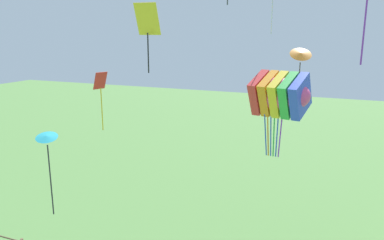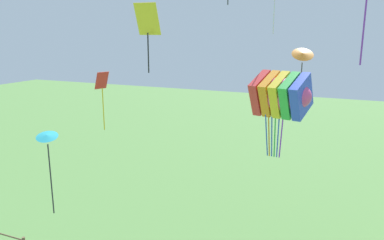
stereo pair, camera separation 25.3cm
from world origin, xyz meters
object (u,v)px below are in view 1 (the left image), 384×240
kite_cyan_delta (47,144)px  kite_orange_delta (301,57)px  kite_yellow_diamond (147,24)px  kite_red_diamond (101,90)px  kite_rainbow_parafoil (280,94)px

kite_cyan_delta → kite_orange_delta: bearing=48.9°
kite_yellow_diamond → kite_orange_delta: kite_yellow_diamond is taller
kite_red_diamond → kite_orange_delta: (8.33, 4.51, 1.47)m
kite_orange_delta → kite_cyan_delta: kite_orange_delta is taller
kite_rainbow_parafoil → kite_orange_delta: (0.52, 2.35, 1.52)m
kite_cyan_delta → kite_yellow_diamond: bearing=42.7°
kite_orange_delta → kite_cyan_delta: 11.98m
kite_yellow_diamond → kite_cyan_delta: bearing=-137.3°
kite_rainbow_parafoil → kite_red_diamond: kite_rainbow_parafoil is taller
kite_red_diamond → kite_yellow_diamond: bearing=-25.9°
kite_red_diamond → kite_cyan_delta: 4.52m
kite_rainbow_parafoil → kite_red_diamond: 8.11m
kite_rainbow_parafoil → kite_cyan_delta: 9.70m
kite_rainbow_parafoil → kite_orange_delta: size_ratio=1.08×
kite_yellow_diamond → kite_red_diamond: bearing=154.1°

